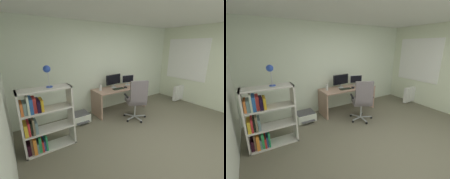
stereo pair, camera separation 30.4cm
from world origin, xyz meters
The scene contains 16 objects.
ground_plane centered at (0.00, 0.00, -0.01)m, with size 5.25×4.83×0.02m, color #6A6552.
wall_back centered at (0.00, 2.47, 1.28)m, with size 5.25×0.10×2.56m, color silver.
window_pane centered at (2.62, 1.41, 1.47)m, with size 0.01×1.32×1.28m, color white.
window_frame centered at (2.61, 1.41, 1.47)m, with size 0.02×1.40×1.36m, color white.
ceiling centered at (0.00, 0.00, 2.57)m, with size 5.25×4.83×0.02m, color white.
desk centered at (0.21, 2.01, 0.55)m, with size 1.67×0.62×0.73m.
monitor_main centered at (0.03, 2.11, 0.96)m, with size 0.53×0.18×0.39m.
monitor_secondary centered at (0.59, 2.11, 0.91)m, with size 0.39×0.18×0.32m.
keyboard centered at (0.06, 1.90, 0.74)m, with size 0.34×0.13×0.02m, color black.
computer_mouse centered at (0.30, 1.88, 0.74)m, with size 0.06×0.10×0.03m, color black.
desktop_speaker centered at (-0.45, 2.07, 0.81)m, with size 0.07×0.07×0.17m, color silver.
office_chair centered at (0.13, 1.22, 0.62)m, with size 0.64×0.67×1.12m.
bookshelf centered at (-2.14, 1.35, 0.58)m, with size 0.91×0.33×1.21m.
desk_lamp centered at (-1.93, 1.35, 1.51)m, with size 0.13×0.13×0.39m.
printer centered at (-1.13, 2.02, 0.12)m, with size 0.49×0.49×0.24m.
radiator centered at (2.52, 1.41, 0.31)m, with size 0.79×0.10×0.51m.
Camera 2 is at (-2.25, -1.61, 1.94)m, focal length 24.25 mm.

